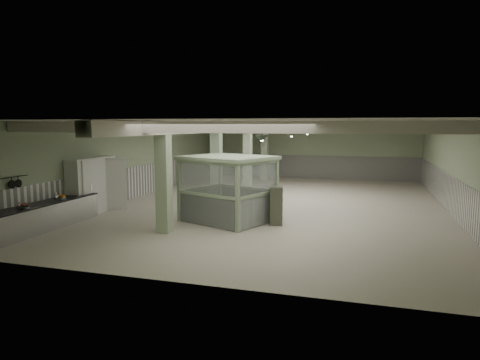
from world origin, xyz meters
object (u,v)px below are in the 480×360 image
(walkin_cooler, at_px, (93,185))
(prep_counter, at_px, (40,217))
(guard_booth, at_px, (228,176))
(filing_cabinet, at_px, (276,205))

(walkin_cooler, bearing_deg, prep_counter, -88.40)
(prep_counter, height_order, walkin_cooler, walkin_cooler)
(prep_counter, bearing_deg, walkin_cooler, 91.60)
(prep_counter, distance_m, guard_booth, 6.46)
(walkin_cooler, height_order, filing_cabinet, walkin_cooler)
(walkin_cooler, bearing_deg, filing_cabinet, 1.53)
(walkin_cooler, bearing_deg, guard_booth, 1.79)
(prep_counter, xyz_separation_m, walkin_cooler, (-0.08, 3.00, 0.66))
(walkin_cooler, xyz_separation_m, guard_booth, (5.58, 0.17, 0.52))
(filing_cabinet, bearing_deg, prep_counter, -168.22)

